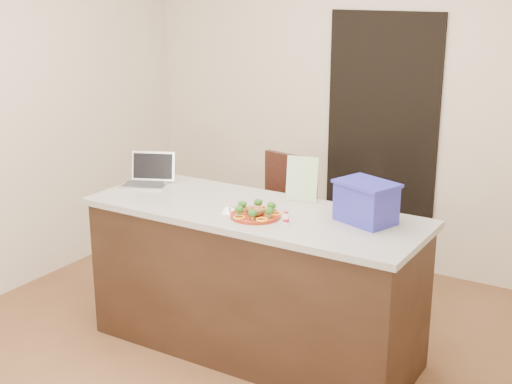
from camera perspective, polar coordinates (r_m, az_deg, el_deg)
The scene contains 16 objects.
ground at distance 4.40m, azimuth -1.90°, elevation -13.71°, with size 4.00×4.00×0.00m, color brown.
room_shell at distance 3.84m, azimuth -2.13°, elevation 7.59°, with size 4.00×4.00×4.00m.
doorway at distance 5.65m, azimuth 9.96°, elevation 3.92°, with size 0.90×0.02×2.00m, color black.
island at distance 4.38m, azimuth -0.15°, elevation -7.08°, with size 2.06×0.76×0.92m.
plate at distance 4.07m, azimuth -0.04°, elevation -1.86°, with size 0.29×0.29×0.02m.
meatballs at distance 4.07m, azimuth 0.02°, elevation -1.49°, with size 0.12×0.12×0.04m.
broccoli at distance 4.06m, azimuth -0.04°, elevation -1.25°, with size 0.25×0.23×0.04m.
pepper_rings at distance 4.07m, azimuth -0.04°, elevation -1.73°, with size 0.28×0.28×0.01m.
napkin at distance 4.17m, azimuth -1.69°, elevation -1.56°, with size 0.14×0.14×0.01m, color white.
fork at distance 4.18m, azimuth -1.86°, elevation -1.41°, with size 0.08×0.15×0.00m.
knife at distance 4.13m, azimuth -1.49°, elevation -1.61°, with size 0.03×0.22×0.01m.
yogurt_bottle at distance 3.96m, azimuth 2.43°, elevation -2.17°, with size 0.03×0.03×0.07m.
laptop at distance 4.77m, azimuth -8.61°, elevation 1.30°, with size 0.35×0.34×0.21m.
leaflet at distance 4.34m, azimuth 3.69°, elevation 1.04°, with size 0.19×0.00×0.28m, color white.
blue_box at distance 4.00m, azimuth 8.80°, elevation -0.79°, with size 0.39×0.33×0.23m.
chair at distance 5.13m, azimuth 2.15°, elevation -2.05°, with size 0.52×0.52×1.02m.
Camera 1 is at (2.10, -3.16, 2.23)m, focal length 50.00 mm.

